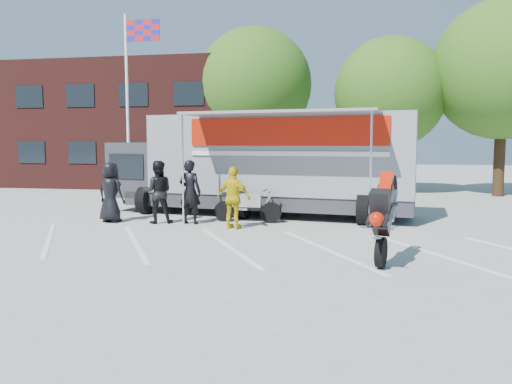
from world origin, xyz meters
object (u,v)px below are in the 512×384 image
(flagpole, at_px, (132,84))
(tree_mid, at_px, (390,93))
(tree_left, at_px, (254,86))
(spectator_leather_b, at_px, (190,192))
(tree_right, at_px, (504,69))
(spectator_hivis, at_px, (234,198))
(spectator_leather_c, at_px, (158,192))
(stunt_bike_rider, at_px, (387,261))
(spectator_leather_a, at_px, (111,192))
(parked_motorcycle, at_px, (247,222))
(transporter_truck, at_px, (266,215))

(flagpole, xyz_separation_m, tree_mid, (11.24, 5.00, -0.11))
(tree_left, distance_m, spectator_leather_b, 12.79)
(tree_right, xyz_separation_m, spectator_hivis, (-10.21, -11.09, -4.97))
(tree_left, distance_m, spectator_leather_c, 12.88)
(tree_right, bearing_deg, stunt_bike_rider, -112.96)
(flagpole, relative_size, spectator_leather_a, 4.20)
(flagpole, distance_m, parked_motorcycle, 9.59)
(tree_right, bearing_deg, transporter_truck, -140.08)
(stunt_bike_rider, bearing_deg, flagpole, 150.29)
(tree_mid, xyz_separation_m, transporter_truck, (-4.74, -8.65, -4.94))
(spectator_leather_b, bearing_deg, tree_left, -79.19)
(tree_left, xyz_separation_m, spectator_leather_a, (-2.32, -12.08, -4.61))
(tree_left, relative_size, spectator_hivis, 4.76)
(tree_left, distance_m, spectator_leather_a, 13.14)
(tree_mid, xyz_separation_m, spectator_hivis, (-5.21, -11.59, -4.04))
(tree_left, relative_size, spectator_leather_c, 4.42)
(flagpole, distance_m, tree_left, 7.37)
(spectator_hivis, bearing_deg, spectator_leather_a, 8.12)
(tree_left, xyz_separation_m, tree_mid, (7.00, -1.00, -0.62))
(tree_left, bearing_deg, tree_mid, -8.13)
(spectator_hivis, bearing_deg, tree_right, -117.41)
(tree_left, distance_m, parked_motorcycle, 12.75)
(tree_right, bearing_deg, parked_motorcycle, -135.74)
(tree_right, distance_m, stunt_bike_rider, 16.72)
(flagpole, xyz_separation_m, transporter_truck, (6.50, -3.65, -5.05))
(tree_left, bearing_deg, spectator_leather_c, -93.72)
(tree_left, distance_m, stunt_bike_rider, 17.86)
(stunt_bike_rider, distance_m, spectator_leather_c, 7.79)
(tree_mid, bearing_deg, spectator_leather_a, -130.08)
(parked_motorcycle, xyz_separation_m, spectator_hivis, (-0.15, -1.28, 0.91))
(tree_right, height_order, spectator_leather_a, tree_right)
(spectator_leather_b, bearing_deg, tree_mid, -112.05)
(transporter_truck, bearing_deg, tree_right, 47.88)
(transporter_truck, relative_size, spectator_leather_a, 5.69)
(transporter_truck, bearing_deg, spectator_leather_a, -144.13)
(parked_motorcycle, xyz_separation_m, spectator_leather_c, (-2.71, -0.70, 0.98))
(spectator_leather_c, bearing_deg, tree_left, -113.11)
(tree_left, xyz_separation_m, parked_motorcycle, (1.93, -11.31, -5.57))
(tree_right, xyz_separation_m, spectator_leather_b, (-11.75, -10.45, -4.88))
(tree_right, height_order, spectator_leather_c, tree_right)
(tree_left, height_order, spectator_hivis, tree_left)
(flagpole, relative_size, stunt_bike_rider, 3.89)
(stunt_bike_rider, height_order, spectator_leather_b, spectator_leather_b)
(spectator_leather_c, relative_size, spectator_hivis, 1.08)
(stunt_bike_rider, height_order, spectator_leather_a, spectator_leather_a)
(flagpole, height_order, tree_mid, flagpole)
(flagpole, relative_size, transporter_truck, 0.74)
(spectator_leather_b, bearing_deg, flagpole, -43.30)
(transporter_truck, distance_m, stunt_bike_rider, 7.24)
(flagpole, bearing_deg, spectator_leather_c, -60.04)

